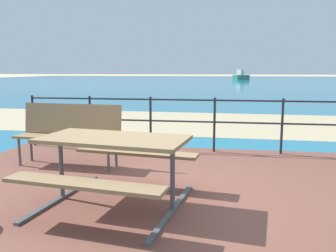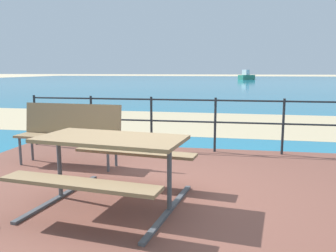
% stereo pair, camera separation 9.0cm
% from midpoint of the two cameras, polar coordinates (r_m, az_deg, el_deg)
% --- Properties ---
extents(ground_plane, '(240.00, 240.00, 0.00)m').
position_cam_midpoint_polar(ground_plane, '(4.30, -1.37, -11.81)').
color(ground_plane, beige).
extents(patio_paving, '(6.40, 5.20, 0.06)m').
position_cam_midpoint_polar(patio_paving, '(4.29, -1.37, -11.44)').
color(patio_paving, brown).
rests_on(patio_paving, ground).
extents(sea_water, '(90.00, 90.00, 0.01)m').
position_cam_midpoint_polar(sea_water, '(43.97, 9.14, 7.00)').
color(sea_water, teal).
rests_on(sea_water, ground).
extents(beach_strip, '(54.10, 5.93, 0.01)m').
position_cam_midpoint_polar(beach_strip, '(10.35, 5.56, 0.58)').
color(beach_strip, tan).
rests_on(beach_strip, ground).
extents(picnic_table, '(1.77, 1.76, 0.76)m').
position_cam_midpoint_polar(picnic_table, '(3.85, -8.61, -4.44)').
color(picnic_table, '#8C704C').
rests_on(picnic_table, patio_paving).
extents(park_bench, '(1.67, 0.54, 0.95)m').
position_cam_midpoint_polar(park_bench, '(5.66, -15.29, -0.45)').
color(park_bench, '#8C704C').
rests_on(park_bench, patio_paving).
extents(railing_fence, '(5.94, 0.04, 0.99)m').
position_cam_midpoint_polar(railing_fence, '(6.40, 2.82, 1.44)').
color(railing_fence, '#1E2328').
rests_on(railing_fence, patio_paving).
extents(boat_near, '(2.96, 3.13, 1.58)m').
position_cam_midpoint_polar(boat_near, '(58.18, 12.78, 7.90)').
color(boat_near, '#338466').
rests_on(boat_near, sea_water).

